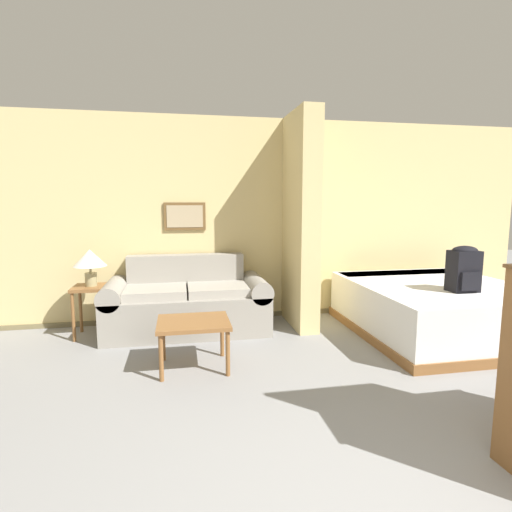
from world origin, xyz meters
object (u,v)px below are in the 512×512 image
backpack (464,268)px  bed (436,308)px  coffee_table (194,327)px  couch (187,303)px  table_lamp (90,260)px

backpack → bed: bearing=90.4°
coffee_table → bed: bed is taller
coffee_table → backpack: bearing=1.3°
couch → coffee_table: (0.03, -1.11, 0.06)m
bed → couch: bearing=167.5°
coffee_table → bed: size_ratio=0.32×
backpack → table_lamp: bearing=164.9°
couch → coffee_table: couch is taller
table_lamp → backpack: bearing=-15.1°
coffee_table → table_lamp: (-1.11, 1.13, 0.49)m
coffee_table → bed: (2.83, 0.48, -0.09)m
couch → backpack: backpack is taller
table_lamp → bed: 4.03m
table_lamp → backpack: (3.94, -1.07, -0.04)m
bed → backpack: backpack is taller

